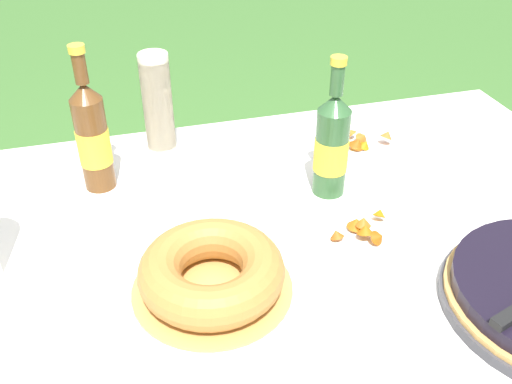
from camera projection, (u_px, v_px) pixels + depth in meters
garden_table at (255, 296)px, 1.09m from camera, size 1.77×1.23×0.68m
tablecloth at (255, 280)px, 1.07m from camera, size 1.78×1.24×0.10m
bundt_cake at (212, 272)px, 1.01m from camera, size 0.29×0.29×0.08m
cup_stack at (158, 104)px, 1.38m from camera, size 0.07×0.07×0.25m
cider_bottle_green at (332, 145)px, 1.23m from camera, size 0.07×0.07×0.32m
cider_bottle_amber at (92, 137)px, 1.24m from camera, size 0.07×0.07×0.33m
snack_plate_near at (362, 236)px, 1.14m from camera, size 0.24×0.24×0.05m
snack_plate_left at (372, 144)px, 1.45m from camera, size 0.23×0.23×0.06m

